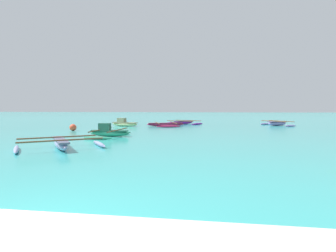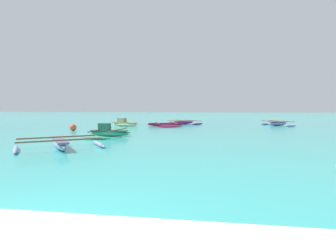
% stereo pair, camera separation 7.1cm
% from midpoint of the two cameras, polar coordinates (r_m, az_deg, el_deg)
% --- Properties ---
extents(moored_boat_0, '(3.07, 3.94, 0.52)m').
position_cam_midpoint_polar(moored_boat_0, '(29.99, 22.60, 0.53)').
color(moored_boat_0, '#9684CA').
rests_on(moored_boat_0, ground_plane).
extents(moored_boat_1, '(3.90, 4.80, 0.38)m').
position_cam_midpoint_polar(moored_boat_1, '(27.26, -0.62, 0.38)').
color(moored_boat_1, '#BB2451').
rests_on(moored_boat_1, ground_plane).
extents(moored_boat_2, '(3.00, 1.36, 0.84)m').
position_cam_midpoint_polar(moored_boat_2, '(27.36, -9.59, 0.59)').
color(moored_boat_2, beige).
rests_on(moored_boat_2, ground_plane).
extents(moored_boat_3, '(4.33, 4.03, 0.49)m').
position_cam_midpoint_polar(moored_boat_3, '(13.01, -22.52, -3.57)').
color(moored_boat_3, '#8C92C0').
rests_on(moored_boat_3, ground_plane).
extents(moored_boat_4, '(2.64, 3.87, 0.87)m').
position_cam_midpoint_polar(moored_boat_4, '(17.63, -12.88, -1.31)').
color(moored_boat_4, '#2D9671').
rests_on(moored_boat_4, ground_plane).
extents(moored_boat_5, '(4.45, 3.92, 0.44)m').
position_cam_midpoint_polar(moored_boat_5, '(30.33, 3.42, 0.77)').
color(moored_boat_5, '#791B97').
rests_on(moored_boat_5, ground_plane).
extents(mooring_buoy_1, '(0.55, 0.55, 0.55)m').
position_cam_midpoint_polar(mooring_buoy_1, '(22.79, -20.06, -0.30)').
color(mooring_buoy_1, '#E54C2D').
rests_on(mooring_buoy_1, ground_plane).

